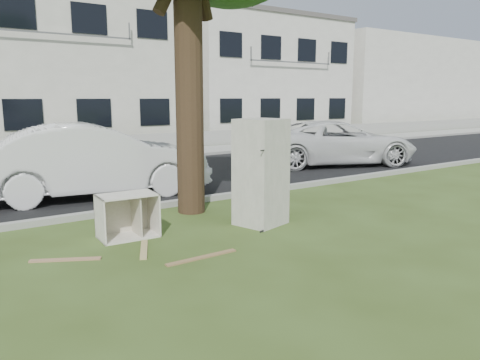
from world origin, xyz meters
TOP-DOWN VIEW (x-y plane):
  - ground at (0.00, 0.00)m, footprint 120.00×120.00m
  - road at (0.00, 6.00)m, footprint 120.00×7.00m
  - kerb_near at (0.00, 2.45)m, footprint 120.00×0.18m
  - kerb_far at (0.00, 9.55)m, footprint 120.00×0.18m
  - sidewalk at (0.00, 11.00)m, footprint 120.00×2.80m
  - low_wall at (0.00, 12.60)m, footprint 120.00×0.15m
  - townhouse_center at (0.00, 17.50)m, footprint 11.22×8.16m
  - townhouse_right at (12.00, 17.50)m, footprint 10.20×8.16m
  - filler_right at (26.00, 18.00)m, footprint 16.00×9.00m
  - fridge at (0.20, 0.29)m, footprint 0.95×0.91m
  - cabinet at (-2.09, 0.86)m, footprint 0.95×0.62m
  - plank_a at (-1.60, -0.71)m, footprint 1.14×0.12m
  - plank_b at (-3.24, 0.29)m, footprint 0.91×0.53m
  - plank_c at (-2.14, 0.09)m, footprint 0.45×0.85m
  - car_center at (-1.50, 4.38)m, footprint 5.31×2.50m
  - car_right at (6.88, 4.90)m, footprint 5.90×4.29m

SIDE VIEW (x-z plane):
  - ground at x=0.00m, z-range 0.00..0.00m
  - kerb_near at x=0.00m, z-range -0.06..0.06m
  - kerb_far at x=0.00m, z-range -0.06..0.06m
  - road at x=0.00m, z-range 0.00..0.01m
  - sidewalk at x=0.00m, z-range 0.00..0.01m
  - plank_a at x=-1.60m, z-range 0.00..0.02m
  - plank_b at x=-3.24m, z-range 0.00..0.02m
  - plank_c at x=-2.14m, z-range 0.00..0.02m
  - low_wall at x=0.00m, z-range 0.00..0.70m
  - cabinet at x=-2.09m, z-range 0.00..0.72m
  - car_right at x=6.88m, z-range 0.00..1.49m
  - car_center at x=-1.50m, z-range 0.00..1.68m
  - fridge at x=0.20m, z-range 0.00..1.90m
  - filler_right at x=26.00m, z-range 0.00..6.40m
  - townhouse_right at x=12.00m, z-range 0.00..6.84m
  - townhouse_center at x=0.00m, z-range 0.00..7.44m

